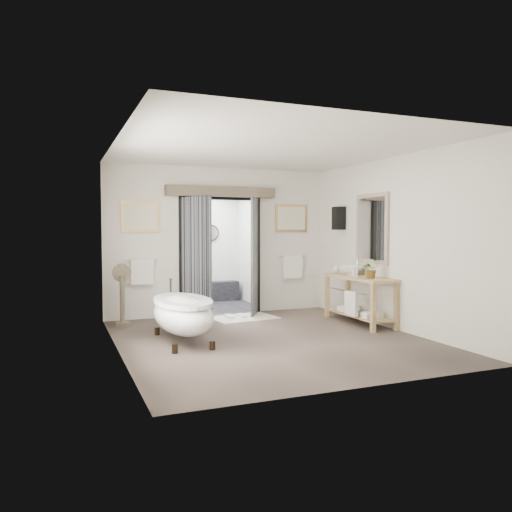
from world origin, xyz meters
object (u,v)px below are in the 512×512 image
Objects in this scene: vanity at (359,296)px; rug at (244,318)px; basin at (350,271)px; clawfoot_tub at (183,313)px.

vanity is 2.20m from rug.
vanity reaches higher than rug.
rug is 2.53× the size of basin.
rug is at bearing 142.08° from vanity.
clawfoot_tub is 1.13× the size of vanity.
rug is 2.19m from basin.
basin reaches higher than vanity.
vanity is (3.24, 0.21, 0.07)m from clawfoot_tub.
clawfoot_tub is at bearing 174.87° from basin.
clawfoot_tub is 3.81× the size of basin.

